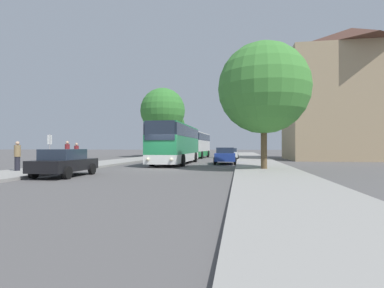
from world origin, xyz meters
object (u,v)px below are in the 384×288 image
at_px(bus_front, 176,144).
at_px(parked_car_right_near, 225,155).
at_px(bus_middle, 196,145).
at_px(parked_car_right_far, 230,154).
at_px(pedestrian_waiting_far, 17,156).
at_px(tree_left_far, 163,110).
at_px(tree_right_near, 264,88).
at_px(parked_car_left_curb, 65,162).
at_px(tree_left_near, 166,126).
at_px(pedestrian_waiting_near, 67,153).
at_px(pedestrian_walking_back, 76,154).
at_px(bus_stop_sign, 50,147).

height_order(bus_front, parked_car_right_near, bus_front).
relative_size(bus_middle, parked_car_right_far, 2.35).
distance_m(pedestrian_waiting_far, tree_left_far, 28.81).
bearing_deg(tree_right_near, parked_car_left_curb, -153.09).
relative_size(bus_middle, pedestrian_waiting_far, 6.06).
bearing_deg(tree_left_near, pedestrian_waiting_far, -90.56).
distance_m(parked_car_right_near, pedestrian_waiting_near, 13.53).
bearing_deg(tree_left_near, tree_right_near, -65.15).
xyz_separation_m(pedestrian_waiting_far, pedestrian_walking_back, (0.09, 6.40, -0.00)).
bearing_deg(bus_middle, parked_car_right_near, -70.01).
relative_size(bus_middle, pedestrian_walking_back, 6.08).
bearing_deg(pedestrian_waiting_near, parked_car_right_far, 178.31).
xyz_separation_m(bus_front, parked_car_right_far, (4.69, 10.45, -1.13)).
bearing_deg(tree_left_near, parked_car_left_curb, -84.36).
relative_size(bus_stop_sign, tree_left_far, 0.22).
height_order(pedestrian_waiting_near, pedestrian_waiting_far, pedestrian_waiting_near).
height_order(bus_stop_sign, tree_right_near, tree_right_near).
xyz_separation_m(bus_stop_sign, tree_left_far, (0.57, 26.57, 5.57)).
xyz_separation_m(bus_middle, bus_stop_sign, (-5.95, -25.03, -0.34)).
relative_size(bus_stop_sign, tree_right_near, 0.27).
bearing_deg(tree_left_near, parked_car_right_far, -49.16).
height_order(bus_middle, pedestrian_waiting_far, bus_middle).
xyz_separation_m(bus_front, tree_right_near, (7.37, -7.05, 3.55)).
height_order(parked_car_right_far, pedestrian_waiting_far, pedestrian_waiting_far).
bearing_deg(parked_car_right_far, bus_stop_sign, 60.16).
xyz_separation_m(parked_car_left_curb, bus_stop_sign, (-2.90, 2.96, 0.80)).
xyz_separation_m(parked_car_right_near, pedestrian_walking_back, (-11.73, -5.36, 0.24)).
relative_size(bus_middle, parked_car_left_curb, 2.56).
bearing_deg(tree_left_far, parked_car_right_far, -32.24).
bearing_deg(pedestrian_walking_back, parked_car_right_far, -133.57).
distance_m(parked_car_right_far, pedestrian_waiting_near, 20.12).
distance_m(tree_left_near, tree_right_near, 34.18).
bearing_deg(parked_car_right_far, bus_front, 64.74).
relative_size(bus_middle, pedestrian_waiting_near, 5.66).
relative_size(parked_car_right_far, tree_left_near, 0.53).
bearing_deg(pedestrian_waiting_near, pedestrian_waiting_far, 38.01).
xyz_separation_m(pedestrian_waiting_near, tree_left_near, (0.56, 29.47, 4.19)).
xyz_separation_m(parked_car_right_near, pedestrian_waiting_near, (-12.04, -6.16, 0.32)).
height_order(bus_stop_sign, pedestrian_waiting_near, bus_stop_sign).
bearing_deg(parked_car_left_curb, pedestrian_waiting_near, 119.74).
distance_m(bus_middle, parked_car_right_near, 15.63).
bearing_deg(pedestrian_waiting_near, pedestrian_walking_back, -165.43).
height_order(bus_stop_sign, pedestrian_walking_back, bus_stop_sign).
relative_size(parked_car_left_curb, tree_left_far, 0.40).
relative_size(parked_car_right_far, tree_right_near, 0.55).
xyz_separation_m(bus_stop_sign, tree_right_near, (13.66, 2.50, 3.89)).
bearing_deg(pedestrian_waiting_far, parked_car_right_far, -14.51).
bearing_deg(bus_stop_sign, pedestrian_waiting_far, -123.95).
xyz_separation_m(pedestrian_waiting_near, pedestrian_waiting_far, (0.22, -5.59, -0.07)).
xyz_separation_m(pedestrian_walking_back, tree_left_near, (0.25, 28.67, 4.27)).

